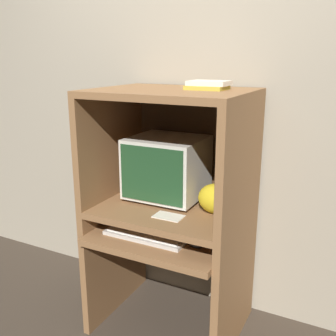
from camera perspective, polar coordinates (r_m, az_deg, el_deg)
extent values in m
cube|color=gray|center=(2.45, 4.68, 9.29)|extent=(6.00, 0.06, 2.60)
cube|color=brown|center=(2.61, -7.49, -13.18)|extent=(0.04, 0.66, 0.64)
cube|color=brown|center=(2.31, 9.67, -17.46)|extent=(0.04, 0.66, 0.64)
cube|color=brown|center=(2.15, -1.67, -10.67)|extent=(0.75, 0.40, 0.04)
cube|color=brown|center=(2.44, -7.82, -5.24)|extent=(0.04, 0.66, 0.13)
cube|color=brown|center=(2.12, 10.15, -8.70)|extent=(0.04, 0.66, 0.13)
cube|color=brown|center=(2.24, 0.50, -5.76)|extent=(0.75, 0.66, 0.04)
cube|color=brown|center=(2.33, -8.17, 3.70)|extent=(0.04, 0.66, 0.64)
cube|color=brown|center=(1.99, 10.69, 1.51)|extent=(0.04, 0.66, 0.64)
cube|color=brown|center=(2.09, 0.54, 10.86)|extent=(0.75, 0.66, 0.04)
cube|color=#48321E|center=(2.42, 3.91, 4.25)|extent=(0.75, 0.01, 0.64)
cylinder|color=beige|center=(2.33, -0.10, -4.10)|extent=(0.21, 0.21, 0.02)
cube|color=beige|center=(2.28, -0.10, 0.20)|extent=(0.41, 0.38, 0.34)
cube|color=#1E4223|center=(2.12, -2.45, -1.03)|extent=(0.38, 0.01, 0.31)
cube|color=beige|center=(2.16, -3.15, -9.72)|extent=(0.46, 0.17, 0.02)
cube|color=silver|center=(2.15, -3.15, -9.41)|extent=(0.42, 0.13, 0.01)
ellipsoid|color=#28282B|center=(2.05, 4.08, -11.00)|extent=(0.07, 0.05, 0.03)
ellipsoid|color=gold|center=(2.10, 7.00, -4.45)|extent=(0.20, 0.15, 0.16)
cube|color=gold|center=(2.07, 5.68, 11.54)|extent=(0.20, 0.16, 0.02)
cube|color=beige|center=(2.08, 5.98, 12.17)|extent=(0.20, 0.15, 0.02)
cube|color=beige|center=(2.07, 0.09, -7.04)|extent=(0.15, 0.10, 0.00)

